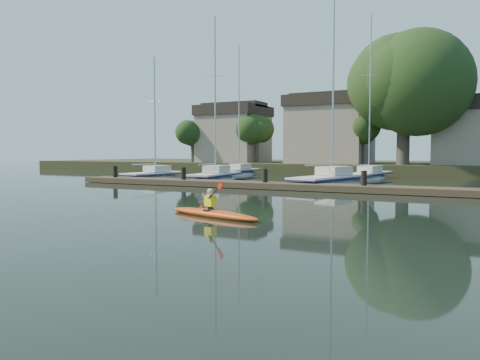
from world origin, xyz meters
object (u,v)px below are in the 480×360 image
at_px(kayak, 213,212).
at_px(sailboat_0, 154,182).
at_px(dock, 312,187).
at_px(sailboat_6, 368,181).
at_px(sailboat_5, 238,177).
at_px(sailboat_1, 214,184).
at_px(sailboat_2, 330,188).

height_order(kayak, sailboat_0, sailboat_0).
bearing_deg(dock, kayak, -87.36).
xyz_separation_m(kayak, sailboat_6, (-0.04, 24.73, -0.33)).
distance_m(sailboat_5, sailboat_6, 12.54).
height_order(kayak, sailboat_1, sailboat_1).
height_order(dock, sailboat_2, sailboat_2).
distance_m(sailboat_0, sailboat_5, 9.62).
relative_size(kayak, dock, 0.12).
distance_m(sailboat_1, sailboat_5, 9.27).
bearing_deg(kayak, dock, 108.93).
bearing_deg(sailboat_1, sailboat_5, 98.53).
relative_size(sailboat_0, sailboat_5, 0.82).
xyz_separation_m(dock, sailboat_1, (-9.36, 4.65, -0.39)).
xyz_separation_m(sailboat_5, sailboat_6, (12.50, -1.06, 0.00)).
height_order(dock, sailboat_1, sailboat_1).
xyz_separation_m(dock, sailboat_6, (0.52, 12.48, -0.37)).
bearing_deg(sailboat_1, kayak, -67.47).
bearing_deg(sailboat_0, sailboat_1, 8.30).
height_order(kayak, sailboat_6, sailboat_6).
bearing_deg(kayak, sailboat_2, 108.78).
distance_m(kayak, sailboat_2, 16.49).
distance_m(sailboat_2, sailboat_5, 15.05).
bearing_deg(sailboat_5, sailboat_2, -37.87).
height_order(sailboat_0, sailboat_6, sailboat_6).
bearing_deg(sailboat_6, dock, -84.84).
distance_m(kayak, sailboat_1, 19.59).
bearing_deg(dock, sailboat_6, 87.60).
height_order(dock, sailboat_6, sailboat_6).
bearing_deg(sailboat_5, sailboat_1, -73.22).
distance_m(sailboat_2, sailboat_6, 8.28).
bearing_deg(kayak, sailboat_1, 136.71).
relative_size(kayak, sailboat_5, 0.31).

